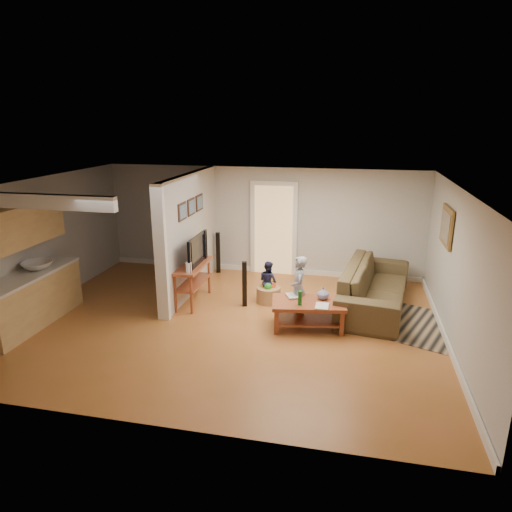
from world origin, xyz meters
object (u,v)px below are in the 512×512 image
Objects in this scene: toddler at (268,301)px; speaker_right at (218,253)px; speaker_left at (244,284)px; toy_basket at (268,294)px; coffee_table at (309,307)px; tv_console at (193,268)px; sofa at (373,306)px; child at (298,319)px.

speaker_right is at bearing -8.34° from toddler.
speaker_right reaches higher than speaker_left.
coffee_table is at bearing -47.32° from toy_basket.
toddler is at bearing 107.55° from toy_basket.
tv_console is at bearing -167.05° from toy_basket.
tv_console is at bearing 52.56° from toddler.
coffee_table reaches higher than toy_basket.
speaker_left is at bearing 110.15° from sofa.
toy_basket is (-0.91, 0.99, -0.21)m from coffee_table.
coffee_table is 2.49m from tv_console.
speaker_right is (-3.60, 1.35, 0.49)m from sofa.
tv_console is 1.06× the size of child.
toddler is at bearing 102.90° from sofa.
speaker_left is 0.71m from toddler.
speaker_left is 0.75× the size of child.
child is at bearing 128.92° from coffee_table.
toddler is (-0.70, 0.77, 0.00)m from child.
coffee_table is at bearing 144.80° from sofa.
sofa is at bearing 46.60° from coffee_table.
sofa is at bearing 116.53° from child.
speaker_right reaches higher than toy_basket.
speaker_left is at bearing 78.41° from toddler.
coffee_table is at bearing -15.69° from tv_console.
speaker_left is 0.59m from toy_basket.
child is (0.68, -0.71, -0.18)m from toy_basket.
speaker_right is (-0.06, 1.92, -0.24)m from tv_console.
speaker_right is 2.03× the size of toy_basket.
speaker_right is (-1.10, 1.88, 0.04)m from speaker_left.
coffee_table is at bearing 31.26° from child.
toy_basket reaches higher than sofa.
tv_console is at bearing 107.42° from sofa.
speaker_right is at bearing 104.23° from speaker_left.
speaker_left is 0.93× the size of speaker_right.
tv_console is 1.07m from speaker_left.
child reaches higher than sofa.
coffee_table is 1.46m from toddler.
toddler is (-0.02, 0.07, -0.18)m from toy_basket.
speaker_left is (-2.50, -0.53, 0.46)m from sofa.
speaker_right reaches higher than toddler.
tv_console is at bearing -107.47° from child.
toddler is at bearing 131.49° from coffee_table.
child is at bearing -45.93° from toy_basket.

